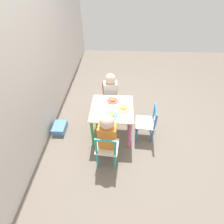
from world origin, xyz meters
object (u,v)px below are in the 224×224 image
chair_teal (107,149)px  child_right (110,92)px  child_left (107,134)px  plate_right (113,100)px  kids_table (112,112)px  plate_front (123,108)px  chair_blue (147,123)px  storage_bin (60,128)px  plate_left (111,115)px  chair_red (110,99)px

chair_teal → child_right: child_right is taller
child_left → plate_right: (0.56, -0.03, 0.04)m
kids_table → plate_front: size_ratio=3.11×
chair_blue → storage_bin: 1.26m
plate_left → plate_right: bearing=-0.0°
child_right → chair_red: bearing=90.0°
plate_left → plate_front: same height
chair_blue → child_left: bearing=-49.0°
child_right → storage_bin: bearing=-156.6°
kids_table → storage_bin: bearing=89.6°
plate_left → plate_front: bearing=-45.0°
kids_table → child_right: 0.42m
child_right → plate_left: (-0.56, -0.04, 0.06)m
chair_teal → plate_right: size_ratio=3.31×
kids_table → chair_blue: (-0.03, -0.48, -0.15)m
chair_red → child_left: 0.91m
chair_teal → chair_blue: size_ratio=1.00×
child_left → kids_table: bearing=-90.0°
plate_right → plate_front: bearing=-135.0°
chair_blue → storage_bin: (0.04, 1.25, -0.20)m
child_left → plate_left: bearing=-92.3°
chair_teal → plate_left: (0.33, -0.04, 0.24)m
chair_teal → child_left: (0.06, -0.00, 0.19)m
plate_left → storage_bin: plate_left is taller
storage_bin → child_left: bearing=-119.7°
kids_table → plate_left: (-0.15, 0.00, 0.09)m
child_left → plate_front: 0.46m
plate_left → storage_bin: 0.90m
chair_teal → storage_bin: chair_teal is taller
storage_bin → chair_blue: bearing=-91.8°
chair_blue → child_right: (0.45, 0.52, 0.18)m
child_left → plate_front: bearing=-108.8°
chair_blue → plate_left: 0.54m
chair_blue → child_left: size_ratio=0.69×
chair_red → child_right: 0.19m
chair_teal → chair_blue: (0.44, -0.51, 0.00)m
kids_table → plate_left: plate_left is taller
chair_red → plate_front: 0.57m
storage_bin → chair_red: bearing=-56.9°
plate_right → child_right: bearing=9.2°
chair_teal → plate_front: (0.48, -0.18, 0.24)m
plate_left → storage_bin: (0.15, 0.77, -0.43)m
chair_teal → kids_table: bearing=-90.0°
chair_blue → child_left: (-0.38, 0.51, 0.19)m
plate_front → storage_bin: 1.01m
kids_table → chair_teal: size_ratio=1.08×
plate_right → storage_bin: 0.89m
kids_table → chair_teal: chair_teal is taller
plate_left → kids_table: bearing=-0.0°
chair_teal → plate_right: (0.62, -0.04, 0.24)m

